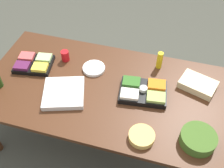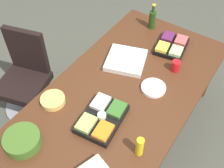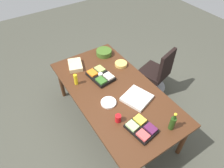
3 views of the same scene
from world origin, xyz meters
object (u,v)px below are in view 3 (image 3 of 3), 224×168
Objects in this scene: veggie_tray at (101,76)px; salad_bowl at (104,52)px; conference_table at (114,93)px; wine_bottle at (172,123)px; fruit_platter at (141,128)px; paper_plate_stack at (109,103)px; mustard_bottle at (76,79)px; chip_bowl at (121,64)px; red_solo_cup at (118,118)px; pizza_box at (137,98)px; sheet_cake at (75,65)px; office_chair at (156,75)px.

veggie_tray is 1.62× the size of salad_bowl.
conference_table is 0.99m from wine_bottle.
fruit_platter is 1.82× the size of paper_plate_stack.
mustard_bottle is 0.85m from chip_bowl.
paper_plate_stack is 0.33m from red_solo_cup.
paper_plate_stack is (0.53, -0.18, -0.02)m from veggie_tray.
fruit_platter is 1.43× the size of salad_bowl.
sheet_cake is (-1.16, -0.43, 0.01)m from pizza_box.
chip_bowl is at bearing 60.05° from sheet_cake.
mustard_bottle is 0.87m from salad_bowl.
fruit_platter is 1.31m from chip_bowl.
chip_bowl is at bearing 143.41° from pizza_box.
conference_table is 20.58× the size of red_solo_cup.
chip_bowl is (0.42, 0.08, -0.02)m from salad_bowl.
veggie_tray reaches higher than sheet_cake.
veggie_tray is 1.26× the size of pizza_box.
wine_bottle is 1.82m from salad_bowl.
sheet_cake is (-1.32, 0.02, -0.02)m from red_solo_cup.
salad_bowl is at bearing 151.84° from paper_plate_stack.
office_chair reaches higher than conference_table.
salad_bowl is (-1.36, 0.61, -0.01)m from red_solo_cup.
wine_bottle is at bearing 11.46° from veggie_tray.
wine_bottle reaches higher than conference_table.
office_chair is at bearing 82.61° from veggie_tray.
office_chair reaches higher than paper_plate_stack.
fruit_platter is 0.60m from paper_plate_stack.
office_chair is at bearing 65.55° from sheet_cake.
veggie_tray is 0.71m from pizza_box.
wine_bottle reaches higher than chip_bowl.
red_solo_cup is (0.70, -1.37, 0.45)m from office_chair.
fruit_platter is at bearing -119.16° from wine_bottle.
fruit_platter is at bearing 10.86° from paper_plate_stack.
red_solo_cup is at bearing -36.62° from chip_bowl.
veggie_tray is 4.12× the size of red_solo_cup.
wine_bottle is 0.68m from red_solo_cup.
mustard_bottle is 0.43m from sheet_cake.
office_chair is 0.83m from chip_bowl.
fruit_platter is at bearing 5.53° from sheet_cake.
fruit_platter is (0.76, -0.10, 0.10)m from conference_table.
conference_table is at bearing -169.57° from pizza_box.
chip_bowl reaches higher than pizza_box.
office_chair is 3.03× the size of sheet_cake.
conference_table is 2.34× the size of office_chair.
mustard_bottle is at bearing -170.63° from red_solo_cup.
office_chair reaches higher than red_solo_cup.
office_chair is 1.61m from red_solo_cup.
pizza_box is 0.81m from chip_bowl.
red_solo_cup is at bearing -0.66° from sheet_cake.
mustard_bottle is at bearing -161.06° from paper_plate_stack.
conference_table is at bearing -43.81° from chip_bowl.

